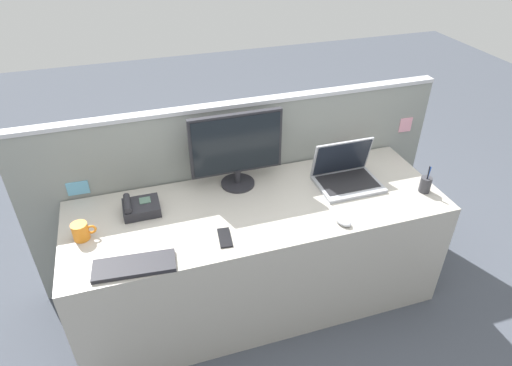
# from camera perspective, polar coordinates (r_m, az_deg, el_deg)

# --- Properties ---
(ground_plane) EXTENTS (10.00, 10.00, 0.00)m
(ground_plane) POSITION_cam_1_polar(r_m,az_deg,el_deg) (2.98, 0.30, -14.27)
(ground_plane) COLOR #424751
(desk) EXTENTS (2.13, 0.74, 0.73)m
(desk) POSITION_cam_1_polar(r_m,az_deg,el_deg) (2.71, 0.32, -9.12)
(desk) COLOR #ADA89E
(desk) RESTS_ON ground_plane
(cubicle_divider) EXTENTS (2.61, 0.08, 1.19)m
(cubicle_divider) POSITION_cam_1_polar(r_m,az_deg,el_deg) (2.88, -2.16, -0.41)
(cubicle_divider) COLOR gray
(cubicle_divider) RESTS_ON ground_plane
(desktop_monitor) EXTENTS (0.54, 0.20, 0.46)m
(desktop_monitor) POSITION_cam_1_polar(r_m,az_deg,el_deg) (2.53, -2.54, 4.60)
(desktop_monitor) COLOR #232328
(desktop_monitor) RESTS_ON desk
(laptop) EXTENTS (0.37, 0.28, 0.25)m
(laptop) POSITION_cam_1_polar(r_m,az_deg,el_deg) (2.69, 11.50, 1.23)
(laptop) COLOR #9EA0A8
(laptop) RESTS_ON desk
(desk_phone) EXTENTS (0.20, 0.16, 0.09)m
(desk_phone) POSITION_cam_1_polar(r_m,az_deg,el_deg) (2.49, -14.72, -3.06)
(desk_phone) COLOR #232328
(desk_phone) RESTS_ON desk
(keyboard_main) EXTENTS (0.39, 0.18, 0.02)m
(keyboard_main) POSITION_cam_1_polar(r_m,az_deg,el_deg) (2.18, -15.44, -10.27)
(keyboard_main) COLOR #232328
(keyboard_main) RESTS_ON desk
(computer_mouse_right_hand) EXTENTS (0.09, 0.11, 0.03)m
(computer_mouse_right_hand) POSITION_cam_1_polar(r_m,az_deg,el_deg) (2.39, 11.20, -4.87)
(computer_mouse_right_hand) COLOR #B2B5BC
(computer_mouse_right_hand) RESTS_ON desk
(pen_cup) EXTENTS (0.06, 0.06, 0.17)m
(pen_cup) POSITION_cam_1_polar(r_m,az_deg,el_deg) (2.74, 21.03, -0.15)
(pen_cup) COLOR #333338
(pen_cup) RESTS_ON desk
(cell_phone_black_slab) EXTENTS (0.08, 0.15, 0.01)m
(cell_phone_black_slab) POSITION_cam_1_polar(r_m,az_deg,el_deg) (2.26, -4.04, -7.05)
(cell_phone_black_slab) COLOR black
(cell_phone_black_slab) RESTS_ON desk
(cell_phone_red_case) EXTENTS (0.11, 0.16, 0.01)m
(cell_phone_red_case) POSITION_cam_1_polar(r_m,az_deg,el_deg) (2.96, 12.59, 3.11)
(cell_phone_red_case) COLOR #B22323
(cell_phone_red_case) RESTS_ON desk
(coffee_mug) EXTENTS (0.12, 0.08, 0.09)m
(coffee_mug) POSITION_cam_1_polar(r_m,az_deg,el_deg) (2.40, -21.67, -5.82)
(coffee_mug) COLOR orange
(coffee_mug) RESTS_ON desk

